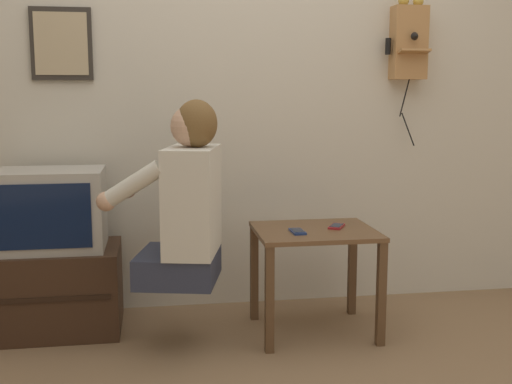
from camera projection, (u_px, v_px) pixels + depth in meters
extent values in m
plane|color=#846647|center=(271.00, 381.00, 2.70)|extent=(14.00, 14.00, 0.00)
cube|color=beige|center=(237.00, 79.00, 3.53)|extent=(6.80, 0.05, 2.55)
cube|color=brown|center=(315.00, 231.00, 3.18)|extent=(0.59, 0.50, 0.02)
cube|color=#523822|center=(269.00, 300.00, 2.96)|extent=(0.04, 0.04, 0.51)
cube|color=#523822|center=(381.00, 294.00, 3.04)|extent=(0.04, 0.04, 0.51)
cube|color=#523822|center=(254.00, 273.00, 3.40)|extent=(0.04, 0.04, 0.51)
cube|color=#523822|center=(352.00, 269.00, 3.48)|extent=(0.04, 0.04, 0.51)
cube|color=#2D3347|center=(178.00, 266.00, 3.02)|extent=(0.44, 0.46, 0.14)
cube|color=beige|center=(193.00, 200.00, 2.96)|extent=(0.31, 0.45, 0.49)
sphere|color=tan|center=(191.00, 126.00, 2.91)|extent=(0.19, 0.19, 0.19)
ellipsoid|color=brown|center=(197.00, 124.00, 2.91)|extent=(0.23, 0.24, 0.22)
cylinder|color=beige|center=(133.00, 185.00, 2.79)|extent=(0.29, 0.14, 0.22)
cylinder|color=beige|center=(151.00, 174.00, 3.14)|extent=(0.29, 0.14, 0.22)
sphere|color=tan|center=(106.00, 201.00, 2.81)|extent=(0.09, 0.09, 0.09)
sphere|color=tan|center=(127.00, 190.00, 3.16)|extent=(0.09, 0.09, 0.09)
cube|color=#382316|center=(54.00, 289.00, 3.25)|extent=(0.66, 0.46, 0.43)
cube|color=black|center=(46.00, 300.00, 3.01)|extent=(0.59, 0.01, 0.02)
cube|color=#ADA89E|center=(51.00, 209.00, 3.18)|extent=(0.52, 0.39, 0.40)
cube|color=#0C1938|center=(45.00, 217.00, 2.99)|extent=(0.43, 0.01, 0.31)
cube|color=#AD7A47|center=(409.00, 43.00, 3.58)|extent=(0.19, 0.11, 0.40)
cube|color=#AD7A47|center=(414.00, 51.00, 3.50)|extent=(0.17, 0.07, 0.03)
sphere|color=#B79338|center=(404.00, 1.00, 3.52)|extent=(0.06, 0.06, 0.06)
sphere|color=#B79338|center=(418.00, 1.00, 3.54)|extent=(0.06, 0.06, 0.06)
cone|color=black|center=(416.00, 36.00, 3.47)|extent=(0.04, 0.05, 0.04)
cylinder|color=black|center=(388.00, 46.00, 3.56)|extent=(0.03, 0.03, 0.09)
cylinder|color=black|center=(405.00, 97.00, 3.60)|extent=(0.04, 0.04, 0.22)
cylinder|color=black|center=(408.00, 129.00, 3.64)|extent=(0.07, 0.06, 0.19)
cube|color=#2D2823|center=(61.00, 44.00, 3.33)|extent=(0.31, 0.02, 0.37)
cube|color=tan|center=(61.00, 44.00, 3.31)|extent=(0.27, 0.01, 0.32)
cube|color=navy|center=(297.00, 232.00, 3.10)|extent=(0.06, 0.13, 0.01)
cube|color=black|center=(298.00, 230.00, 3.10)|extent=(0.05, 0.10, 0.00)
cube|color=maroon|center=(337.00, 226.00, 3.22)|extent=(0.11, 0.14, 0.01)
cube|color=black|center=(337.00, 225.00, 3.22)|extent=(0.09, 0.11, 0.00)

